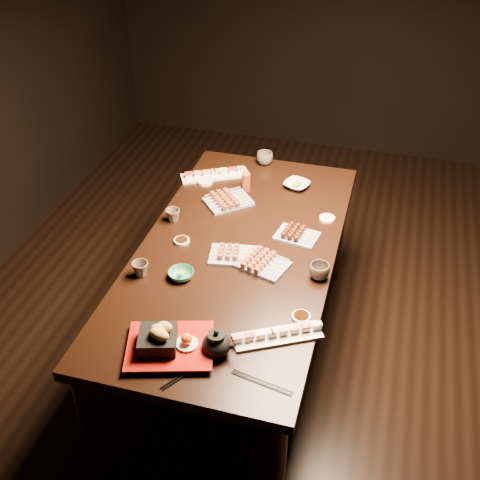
# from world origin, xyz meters

# --- Properties ---
(ground) EXTENTS (5.00, 5.00, 0.00)m
(ground) POSITION_xyz_m (0.00, 0.00, 0.00)
(ground) COLOR black
(ground) RESTS_ON ground
(dining_table) EXTENTS (1.05, 1.87, 0.75)m
(dining_table) POSITION_xyz_m (-0.28, -0.15, 0.38)
(dining_table) COLOR black
(dining_table) RESTS_ON ground
(sushi_platter_near) EXTENTS (0.35, 0.25, 0.04)m
(sushi_platter_near) POSITION_xyz_m (0.03, -0.65, 0.77)
(sushi_platter_near) COLOR white
(sushi_platter_near) RESTS_ON dining_table
(sushi_platter_far) EXTENTS (0.38, 0.27, 0.05)m
(sushi_platter_far) POSITION_xyz_m (-0.58, 0.47, 0.77)
(sushi_platter_far) COLOR white
(sushi_platter_far) RESTS_ON dining_table
(yakitori_plate_center) EXTENTS (0.24, 0.19, 0.05)m
(yakitori_plate_center) POSITION_xyz_m (-0.28, -0.20, 0.78)
(yakitori_plate_center) COLOR #828EB6
(yakitori_plate_center) RESTS_ON dining_table
(yakitori_plate_right) EXTENTS (0.26, 0.22, 0.06)m
(yakitori_plate_right) POSITION_xyz_m (-0.14, -0.23, 0.78)
(yakitori_plate_right) COLOR #828EB6
(yakitori_plate_right) RESTS_ON dining_table
(yakitori_plate_left) EXTENTS (0.28, 0.28, 0.06)m
(yakitori_plate_left) POSITION_xyz_m (-0.44, 0.23, 0.78)
(yakitori_plate_left) COLOR #828EB6
(yakitori_plate_left) RESTS_ON dining_table
(tsukune_plate) EXTENTS (0.22, 0.18, 0.05)m
(tsukune_plate) POSITION_xyz_m (-0.03, 0.03, 0.78)
(tsukune_plate) COLOR #828EB6
(tsukune_plate) RESTS_ON dining_table
(edamame_bowl_green) EXTENTS (0.14, 0.14, 0.03)m
(edamame_bowl_green) POSITION_xyz_m (-0.46, -0.41, 0.77)
(edamame_bowl_green) COLOR #2E8E74
(edamame_bowl_green) RESTS_ON dining_table
(edamame_bowl_cream) EXTENTS (0.17, 0.17, 0.03)m
(edamame_bowl_cream) POSITION_xyz_m (-0.12, 0.48, 0.77)
(edamame_bowl_cream) COLOR beige
(edamame_bowl_cream) RESTS_ON dining_table
(tempura_tray) EXTENTS (0.39, 0.34, 0.12)m
(tempura_tray) POSITION_xyz_m (-0.35, -0.83, 0.81)
(tempura_tray) COLOR black
(tempura_tray) RESTS_ON dining_table
(teacup_near_left) EXTENTS (0.07, 0.07, 0.07)m
(teacup_near_left) POSITION_xyz_m (-0.64, -0.44, 0.78)
(teacup_near_left) COLOR #51463E
(teacup_near_left) RESTS_ON dining_table
(teacup_mid_right) EXTENTS (0.11, 0.11, 0.07)m
(teacup_mid_right) POSITION_xyz_m (0.12, -0.25, 0.79)
(teacup_mid_right) COLOR #51463E
(teacup_mid_right) RESTS_ON dining_table
(teacup_far_left) EXTENTS (0.09, 0.09, 0.07)m
(teacup_far_left) POSITION_xyz_m (-0.65, -0.00, 0.78)
(teacup_far_left) COLOR #51463E
(teacup_far_left) RESTS_ON dining_table
(teacup_far_right) EXTENTS (0.11, 0.11, 0.07)m
(teacup_far_right) POSITION_xyz_m (-0.35, 0.69, 0.79)
(teacup_far_right) COLOR #51463E
(teacup_far_right) RESTS_ON dining_table
(teapot) EXTENTS (0.14, 0.14, 0.11)m
(teapot) POSITION_xyz_m (-0.18, -0.79, 0.81)
(teapot) COLOR black
(teapot) RESTS_ON dining_table
(condiment_bottle) EXTENTS (0.05, 0.05, 0.14)m
(condiment_bottle) POSITION_xyz_m (-0.38, 0.37, 0.82)
(condiment_bottle) COLOR maroon
(condiment_bottle) RESTS_ON dining_table
(sauce_dish_west) EXTENTS (0.08, 0.08, 0.01)m
(sauce_dish_west) POSITION_xyz_m (-0.55, -0.16, 0.76)
(sauce_dish_west) COLOR white
(sauce_dish_west) RESTS_ON dining_table
(sauce_dish_east) EXTENTS (0.11, 0.11, 0.01)m
(sauce_dish_east) POSITION_xyz_m (0.09, 0.21, 0.76)
(sauce_dish_east) COLOR white
(sauce_dish_east) RESTS_ON dining_table
(sauce_dish_se) EXTENTS (0.10, 0.10, 0.01)m
(sauce_dish_se) POSITION_xyz_m (0.09, -0.52, 0.76)
(sauce_dish_se) COLOR white
(sauce_dish_se) RESTS_ON dining_table
(sauce_dish_nw) EXTENTS (0.10, 0.10, 0.01)m
(sauce_dish_nw) POSITION_xyz_m (-0.61, 0.39, 0.76)
(sauce_dish_nw) COLOR white
(sauce_dish_nw) RESTS_ON dining_table
(chopsticks_near) EXTENTS (0.13, 0.18, 0.01)m
(chopsticks_near) POSITION_xyz_m (-0.26, -0.93, 0.75)
(chopsticks_near) COLOR black
(chopsticks_near) RESTS_ON dining_table
(chopsticks_se) EXTENTS (0.24, 0.07, 0.01)m
(chopsticks_se) POSITION_xyz_m (0.02, -0.89, 0.75)
(chopsticks_se) COLOR black
(chopsticks_se) RESTS_ON dining_table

